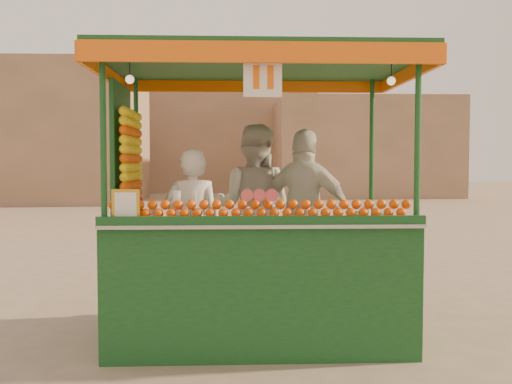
{
  "coord_description": "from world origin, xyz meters",
  "views": [
    {
      "loc": [
        0.22,
        -5.44,
        1.74
      ],
      "look_at": [
        0.45,
        0.17,
        1.45
      ],
      "focal_mm": 39.35,
      "sensor_mm": 36.0,
      "label": 1
    }
  ],
  "objects_px": {
    "vendor_left": "(192,227)",
    "vendor_right": "(305,213)",
    "vendor_middle": "(254,208)",
    "juice_cart": "(251,248)"
  },
  "relations": [
    {
      "from": "juice_cart",
      "to": "vendor_right",
      "type": "xyz_separation_m",
      "value": [
        0.59,
        0.44,
        0.31
      ]
    },
    {
      "from": "vendor_middle",
      "to": "vendor_left",
      "type": "bearing_deg",
      "value": 65.08
    },
    {
      "from": "vendor_left",
      "to": "vendor_middle",
      "type": "xyz_separation_m",
      "value": [
        0.64,
        0.64,
        0.14
      ]
    },
    {
      "from": "vendor_right",
      "to": "vendor_middle",
      "type": "bearing_deg",
      "value": -3.65
    },
    {
      "from": "vendor_left",
      "to": "vendor_middle",
      "type": "height_order",
      "value": "vendor_middle"
    },
    {
      "from": "vendor_left",
      "to": "vendor_middle",
      "type": "distance_m",
      "value": 0.92
    },
    {
      "from": "juice_cart",
      "to": "vendor_left",
      "type": "xyz_separation_m",
      "value": [
        -0.58,
        0.11,
        0.2
      ]
    },
    {
      "from": "vendor_left",
      "to": "vendor_right",
      "type": "distance_m",
      "value": 1.22
    },
    {
      "from": "vendor_left",
      "to": "vendor_right",
      "type": "bearing_deg",
      "value": -162.98
    },
    {
      "from": "vendor_left",
      "to": "vendor_right",
      "type": "xyz_separation_m",
      "value": [
        1.17,
        0.33,
        0.11
      ]
    }
  ]
}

